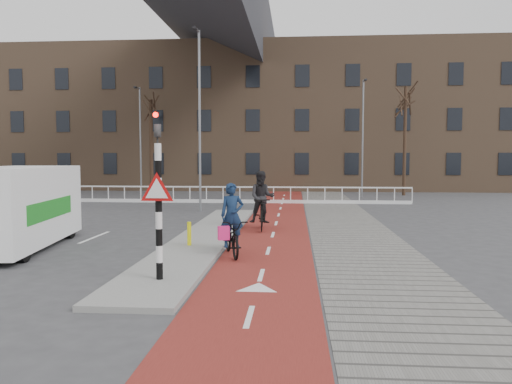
{
  "coord_description": "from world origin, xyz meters",
  "views": [
    {
      "loc": [
        2.26,
        -12.25,
        2.71
      ],
      "look_at": [
        0.91,
        5.0,
        1.5
      ],
      "focal_mm": 35.0,
      "sensor_mm": 36.0,
      "label": 1
    }
  ],
  "objects": [
    {
      "name": "railing",
      "position": [
        -5.0,
        17.0,
        0.31
      ],
      "size": [
        28.0,
        0.1,
        0.99
      ],
      "color": "silver",
      "rests_on": "ground"
    },
    {
      "name": "tree_mid",
      "position": [
        -8.62,
        24.88,
        3.53
      ],
      "size": [
        0.29,
        0.29,
        7.05
      ],
      "primitive_type": "cylinder",
      "color": "black",
      "rests_on": "ground"
    },
    {
      "name": "traffic_signal",
      "position": [
        -0.6,
        -2.02,
        1.99
      ],
      "size": [
        0.8,
        0.8,
        3.68
      ],
      "color": "black",
      "rests_on": "curb_island"
    },
    {
      "name": "bollard",
      "position": [
        -0.84,
        2.09,
        0.47
      ],
      "size": [
        0.12,
        0.12,
        0.69
      ],
      "primitive_type": "cylinder",
      "color": "#F7F10D",
      "rests_on": "curb_island"
    },
    {
      "name": "streetlight_left",
      "position": [
        -8.74,
        22.65,
        3.82
      ],
      "size": [
        0.12,
        0.12,
        7.65
      ],
      "primitive_type": "cylinder",
      "color": "slate",
      "rests_on": "ground"
    },
    {
      "name": "cyclist_far",
      "position": [
        1.04,
        6.18,
        0.91
      ],
      "size": [
        0.98,
        2.09,
        2.19
      ],
      "rotation": [
        0.0,
        0.0,
        0.05
      ],
      "color": "black",
      "rests_on": "bike_lane"
    },
    {
      "name": "cyclist_near",
      "position": [
        0.55,
        1.19,
        0.68
      ],
      "size": [
        1.2,
        2.03,
        2.0
      ],
      "rotation": [
        0.0,
        0.0,
        0.29
      ],
      "color": "black",
      "rests_on": "bike_lane"
    },
    {
      "name": "townhouse_row",
      "position": [
        -3.0,
        32.0,
        7.81
      ],
      "size": [
        46.0,
        10.0,
        15.9
      ],
      "color": "#7F6047",
      "rests_on": "ground"
    },
    {
      "name": "van",
      "position": [
        -5.98,
        1.72,
        1.27
      ],
      "size": [
        2.99,
        5.88,
        2.42
      ],
      "rotation": [
        0.0,
        0.0,
        0.14
      ],
      "color": "white",
      "rests_on": "ground"
    },
    {
      "name": "sidewalk",
      "position": [
        4.3,
        10.0,
        0.01
      ],
      "size": [
        3.0,
        60.0,
        0.01
      ],
      "primitive_type": "cube",
      "color": "slate",
      "rests_on": "ground"
    },
    {
      "name": "ground",
      "position": [
        0.0,
        0.0,
        0.0
      ],
      "size": [
        120.0,
        120.0,
        0.0
      ],
      "primitive_type": "plane",
      "color": "#38383A",
      "rests_on": "ground"
    },
    {
      "name": "tree_right",
      "position": [
        9.98,
        23.82,
        3.82
      ],
      "size": [
        0.23,
        0.23,
        7.64
      ],
      "primitive_type": "cylinder",
      "color": "black",
      "rests_on": "ground"
    },
    {
      "name": "streetlight_right",
      "position": [
        6.83,
        22.22,
        3.96
      ],
      "size": [
        0.12,
        0.12,
        7.91
      ],
      "primitive_type": "cylinder",
      "color": "slate",
      "rests_on": "ground"
    },
    {
      "name": "streetlight_near",
      "position": [
        -2.49,
        12.43,
        4.47
      ],
      "size": [
        0.12,
        0.12,
        8.94
      ],
      "primitive_type": "cylinder",
      "color": "slate",
      "rests_on": "ground"
    },
    {
      "name": "curb_island",
      "position": [
        -0.7,
        4.0,
        0.06
      ],
      "size": [
        1.8,
        16.0,
        0.12
      ],
      "primitive_type": "cube",
      "color": "gray",
      "rests_on": "ground"
    },
    {
      "name": "bike_lane",
      "position": [
        1.5,
        10.0,
        0.01
      ],
      "size": [
        2.5,
        60.0,
        0.01
      ],
      "primitive_type": "cube",
      "color": "maroon",
      "rests_on": "ground"
    }
  ]
}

